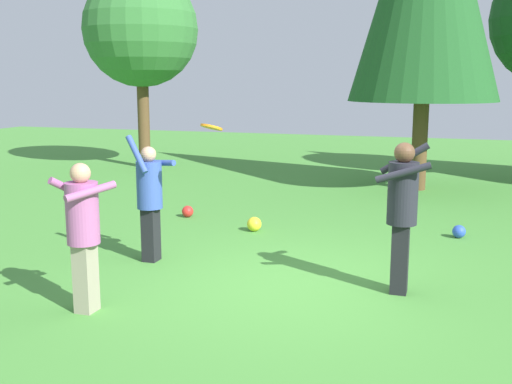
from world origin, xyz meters
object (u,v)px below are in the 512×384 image
person_thrower (150,194)px  person_bystander (83,225)px  ball_red (188,211)px  ball_blue (459,232)px  ball_yellow (254,224)px  person_catcher (402,205)px  frisbee (211,127)px  tree_far_left (141,30)px

person_thrower → person_bystander: (0.22, -1.88, 0.01)m
ball_red → person_bystander: bearing=-79.0°
person_thrower → ball_red: 2.81m
person_bystander → ball_blue: person_bystander is taller
person_thrower → ball_yellow: (0.81, 1.99, -0.81)m
person_bystander → person_catcher: bearing=-33.2°
frisbee → tree_far_left: (-5.52, 8.50, 1.89)m
person_thrower → frisbee: bearing=0.0°
ball_red → ball_blue: 4.62m
frisbee → ball_yellow: (-0.25, 2.37, -1.75)m
person_catcher → ball_blue: size_ratio=8.57×
person_thrower → ball_yellow: person_thrower is taller
person_catcher → ball_blue: (0.66, 2.83, -0.94)m
person_bystander → person_thrower: bearing=35.9°
person_thrower → person_bystander: person_thrower is taller
ball_red → ball_yellow: (1.46, -0.62, 0.01)m
person_thrower → frisbee: size_ratio=4.68×
person_thrower → ball_blue: person_thrower is taller
person_catcher → ball_yellow: size_ratio=7.37×
ball_red → tree_far_left: tree_far_left is taller
person_bystander → ball_blue: size_ratio=7.82×
frisbee → tree_far_left: tree_far_left is taller
person_thrower → person_catcher: (3.32, -0.25, 0.11)m
person_bystander → ball_yellow: 4.00m
person_thrower → ball_red: (-0.65, 2.61, -0.82)m
person_catcher → frisbee: bearing=-0.0°
ball_red → tree_far_left: 7.64m
tree_far_left → ball_red: bearing=-55.3°
person_thrower → frisbee: 1.46m
person_catcher → person_thrower: bearing=-7.5°
ball_blue → tree_far_left: tree_far_left is taller
person_bystander → tree_far_left: bearing=54.2°
person_thrower → ball_red: bearing=123.5°
person_catcher → ball_red: bearing=-38.9°
tree_far_left → person_thrower: bearing=-61.2°
person_thrower → ball_blue: (3.98, 2.58, -0.82)m
ball_red → ball_blue: (4.62, -0.03, -0.00)m
frisbee → ball_blue: bearing=45.4°
person_bystander → ball_yellow: bearing=20.4°
person_thrower → ball_yellow: bearing=87.3°
person_thrower → ball_blue: 4.81m
ball_blue → tree_far_left: 10.74m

